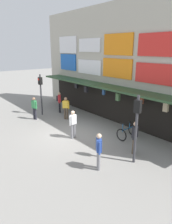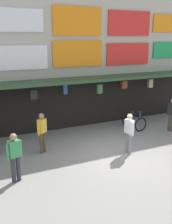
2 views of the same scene
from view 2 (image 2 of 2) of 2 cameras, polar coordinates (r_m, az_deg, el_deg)
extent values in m
plane|color=gray|center=(10.85, 6.75, -9.26)|extent=(80.00, 80.00, 0.00)
cube|color=#B2AD9E|center=(13.95, -2.83, 13.46)|extent=(18.00, 1.20, 8.00)
cube|color=#2D4C2D|center=(12.90, -0.56, 7.02)|extent=(15.30, 1.40, 0.12)
cube|color=white|center=(12.50, -15.06, 18.68)|extent=(2.48, 0.08, 0.99)
cube|color=orange|center=(13.36, -1.80, 19.06)|extent=(2.53, 0.08, 1.36)
cube|color=red|center=(14.76, 9.38, 18.40)|extent=(2.55, 0.08, 1.25)
cube|color=white|center=(12.51, -14.52, 11.30)|extent=(2.74, 0.08, 1.09)
cube|color=orange|center=(13.36, -1.74, 12.51)|extent=(2.63, 0.08, 1.27)
cube|color=red|center=(14.77, 9.11, 12.30)|extent=(2.64, 0.08, 1.14)
cube|color=green|center=(16.58, 17.87, 12.68)|extent=(2.55, 0.08, 0.90)
cylinder|color=black|center=(12.13, -11.38, 5.28)|extent=(0.02, 0.02, 0.24)
cube|color=#232328|center=(12.20, -11.29, 3.70)|extent=(0.30, 0.18, 0.44)
cylinder|color=black|center=(12.88, -4.58, 6.31)|extent=(0.02, 0.02, 0.17)
cube|color=#2D5693|center=(12.94, -4.55, 4.92)|extent=(0.21, 0.12, 0.47)
cylinder|color=black|center=(13.27, 2.94, 6.50)|extent=(0.02, 0.02, 0.23)
cube|color=#477042|center=(13.33, 2.91, 5.03)|extent=(0.27, 0.16, 0.47)
cylinder|color=black|center=(14.28, 8.27, 7.09)|extent=(0.02, 0.02, 0.20)
cube|color=brown|center=(14.33, 8.22, 5.89)|extent=(0.31, 0.19, 0.41)
cylinder|color=black|center=(15.21, 13.82, 7.29)|extent=(0.02, 0.02, 0.22)
cube|color=tan|center=(15.26, 13.73, 6.03)|extent=(0.26, 0.16, 0.46)
cube|color=black|center=(13.78, -1.70, 1.86)|extent=(15.30, 0.04, 2.50)
torus|color=black|center=(13.52, 11.74, -2.67)|extent=(0.72, 0.10, 0.72)
torus|color=black|center=(14.34, 8.97, -1.46)|extent=(0.72, 0.10, 0.72)
cylinder|color=#1E66A8|center=(13.85, 10.37, -1.06)|extent=(0.10, 0.99, 0.05)
cylinder|color=#1E66A8|center=(13.93, 9.99, -0.22)|extent=(0.04, 0.04, 0.35)
cube|color=black|center=(13.88, 10.02, 0.53)|extent=(0.11, 0.21, 0.06)
cylinder|color=#1E66A8|center=(13.46, 11.62, -0.88)|extent=(0.04, 0.04, 0.50)
cylinder|color=black|center=(13.39, 11.68, 0.14)|extent=(0.44, 0.06, 0.04)
cylinder|color=#2D2D38|center=(9.13, -14.43, -11.70)|extent=(0.14, 0.14, 0.88)
cylinder|color=#2D2D38|center=(9.06, -15.46, -12.01)|extent=(0.14, 0.14, 0.88)
cube|color=#388E51|center=(8.79, -15.28, -7.69)|extent=(0.41, 0.32, 0.56)
sphere|color=#A87A5B|center=(8.63, -15.48, -5.19)|extent=(0.22, 0.22, 0.22)
cylinder|color=#388E51|center=(8.89, -13.99, -7.65)|extent=(0.09, 0.09, 0.56)
cylinder|color=#388E51|center=(8.72, -16.55, -8.33)|extent=(0.09, 0.09, 0.56)
cylinder|color=brown|center=(11.06, -9.08, -6.37)|extent=(0.14, 0.14, 0.88)
cylinder|color=brown|center=(10.92, -9.64, -6.67)|extent=(0.14, 0.14, 0.88)
cube|color=gold|center=(10.74, -9.53, -2.96)|extent=(0.42, 0.39, 0.56)
sphere|color=#A87A5B|center=(10.61, -9.63, -0.87)|extent=(0.22, 0.22, 0.22)
cylinder|color=gold|center=(10.92, -8.83, -2.89)|extent=(0.09, 0.09, 0.56)
cylinder|color=gold|center=(10.59, -10.23, -3.56)|extent=(0.09, 0.09, 0.56)
cylinder|color=brown|center=(13.98, 17.59, -2.14)|extent=(0.14, 0.14, 0.88)
cube|color=#232328|center=(13.74, 18.16, 0.63)|extent=(0.32, 0.41, 0.56)
cylinder|color=#232328|center=(13.85, 17.36, 0.61)|extent=(0.09, 0.09, 0.56)
cylinder|color=gray|center=(10.85, 9.47, -6.83)|extent=(0.14, 0.14, 0.88)
cylinder|color=gray|center=(10.98, 8.89, -6.52)|extent=(0.14, 0.14, 0.88)
cube|color=white|center=(10.66, 9.35, -3.10)|extent=(0.24, 0.37, 0.56)
sphere|color=beige|center=(10.53, 9.45, -0.99)|extent=(0.22, 0.22, 0.22)
cylinder|color=white|center=(10.51, 10.07, -3.69)|extent=(0.09, 0.09, 0.56)
cylinder|color=white|center=(10.84, 8.63, -3.02)|extent=(0.09, 0.09, 0.56)
camera|label=1|loc=(15.35, 59.88, 10.12)|focal=33.76mm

